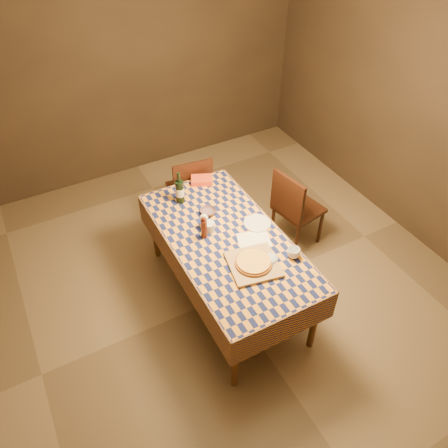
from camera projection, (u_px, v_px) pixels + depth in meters
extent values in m
plane|color=brown|center=(226.00, 295.00, 4.25)|extent=(5.00, 5.00, 0.00)
cube|color=#34271D|center=(122.00, 68.00, 4.98)|extent=(4.50, 0.10, 2.70)
cube|color=#34271D|center=(435.00, 117.00, 4.14)|extent=(0.10, 5.00, 2.70)
cylinder|color=brown|center=(235.00, 359.00, 3.33)|extent=(0.06, 0.06, 0.75)
cylinder|color=brown|center=(315.00, 319.00, 3.59)|extent=(0.06, 0.06, 0.75)
cylinder|color=brown|center=(154.00, 229.00, 4.41)|extent=(0.06, 0.06, 0.75)
cylinder|color=brown|center=(221.00, 206.00, 4.68)|extent=(0.06, 0.06, 0.75)
cube|color=brown|center=(227.00, 241.00, 3.76)|extent=(0.90, 1.80, 0.03)
cube|color=brown|center=(227.00, 240.00, 3.74)|extent=(0.92, 1.82, 0.02)
cube|color=brown|center=(286.00, 328.00, 3.24)|extent=(0.94, 0.01, 0.30)
cube|color=brown|center=(184.00, 194.00, 4.44)|extent=(0.94, 0.01, 0.30)
cube|color=brown|center=(178.00, 270.00, 3.67)|extent=(0.01, 1.84, 0.30)
cube|color=brown|center=(271.00, 234.00, 4.00)|extent=(0.01, 1.84, 0.30)
cube|color=#977447|center=(253.00, 264.00, 3.50)|extent=(0.46, 0.46, 0.02)
cylinder|color=brown|center=(253.00, 262.00, 3.49)|extent=(0.36, 0.36, 0.02)
cylinder|color=orange|center=(254.00, 261.00, 3.48)|extent=(0.32, 0.32, 0.01)
cylinder|color=#4B1B11|center=(204.00, 229.00, 3.69)|extent=(0.06, 0.06, 0.18)
sphere|color=#4B1B11|center=(204.00, 219.00, 3.62)|extent=(0.04, 0.04, 0.04)
imported|color=#614752|center=(208.00, 212.00, 3.97)|extent=(0.18, 0.18, 0.04)
cylinder|color=silver|center=(204.00, 227.00, 3.84)|extent=(0.07, 0.07, 0.00)
cylinder|color=silver|center=(204.00, 224.00, 3.82)|extent=(0.01, 0.01, 0.07)
sphere|color=silver|center=(204.00, 218.00, 3.77)|extent=(0.07, 0.07, 0.07)
ellipsoid|color=#3B070A|center=(204.00, 219.00, 3.78)|extent=(0.05, 0.05, 0.03)
cylinder|color=black|center=(180.00, 192.00, 4.04)|extent=(0.08, 0.08, 0.23)
cylinder|color=black|center=(179.00, 177.00, 3.93)|extent=(0.03, 0.03, 0.09)
cylinder|color=beige|center=(180.00, 192.00, 4.04)|extent=(0.09, 0.09, 0.08)
cylinder|color=#B9BCC0|center=(209.00, 227.00, 3.79)|extent=(0.13, 0.13, 0.09)
cube|color=red|center=(202.00, 180.00, 4.32)|extent=(0.25, 0.22, 0.05)
cylinder|color=silver|center=(257.00, 223.00, 3.87)|extent=(0.25, 0.25, 0.01)
imported|color=white|center=(294.00, 253.00, 3.55)|extent=(0.12, 0.12, 0.09)
cube|color=white|center=(254.00, 240.00, 3.72)|extent=(0.32, 0.28, 0.00)
ellipsoid|color=#A0ACCD|center=(268.00, 259.00, 3.52)|extent=(0.21, 0.18, 0.05)
cube|color=black|center=(189.00, 190.00, 4.77)|extent=(0.47, 0.47, 0.04)
cube|color=black|center=(194.00, 182.00, 4.46)|extent=(0.42, 0.09, 0.46)
cylinder|color=black|center=(200.00, 194.00, 5.10)|extent=(0.04, 0.04, 0.43)
cylinder|color=black|center=(170.00, 201.00, 5.00)|extent=(0.04, 0.04, 0.43)
cylinder|color=black|center=(210.00, 212.00, 4.85)|extent=(0.04, 0.04, 0.43)
cylinder|color=black|center=(179.00, 220.00, 4.75)|extent=(0.04, 0.04, 0.43)
cube|color=black|center=(299.00, 209.00, 4.53)|extent=(0.49, 0.49, 0.04)
cube|color=black|center=(287.00, 197.00, 4.27)|extent=(0.11, 0.42, 0.46)
cylinder|color=black|center=(320.00, 227.00, 4.67)|extent=(0.04, 0.04, 0.43)
cylinder|color=black|center=(296.00, 210.00, 4.87)|extent=(0.04, 0.04, 0.43)
cylinder|color=black|center=(297.00, 242.00, 4.50)|extent=(0.04, 0.04, 0.43)
cylinder|color=black|center=(273.00, 224.00, 4.71)|extent=(0.04, 0.04, 0.43)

